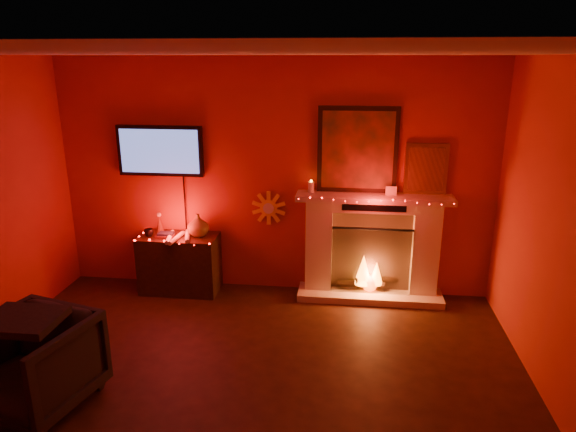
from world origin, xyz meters
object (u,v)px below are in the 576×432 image
object	(u,v)px
tv	(160,151)
console_table	(181,261)
armchair	(34,363)
sunburst_clock	(269,208)
fireplace	(371,237)

from	to	relation	value
tv	console_table	size ratio (longest dim) A/B	1.30
armchair	console_table	bearing A→B (deg)	92.45
sunburst_clock	console_table	bearing A→B (deg)	-167.96
sunburst_clock	armchair	distance (m)	2.91
tv	fireplace	bearing A→B (deg)	-1.50
sunburst_clock	armchair	xyz separation A→B (m)	(-1.50, -2.41, -0.62)
tv	console_table	world-z (taller)	tv
tv	sunburst_clock	xyz separation A→B (m)	(1.25, 0.03, -0.65)
armchair	fireplace	bearing A→B (deg)	55.42
fireplace	sunburst_clock	distance (m)	1.23
sunburst_clock	console_table	size ratio (longest dim) A/B	0.42
console_table	armchair	world-z (taller)	console_table
tv	sunburst_clock	bearing A→B (deg)	1.24
console_table	armchair	size ratio (longest dim) A/B	1.15
fireplace	tv	xyz separation A→B (m)	(-2.44, 0.06, 0.92)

